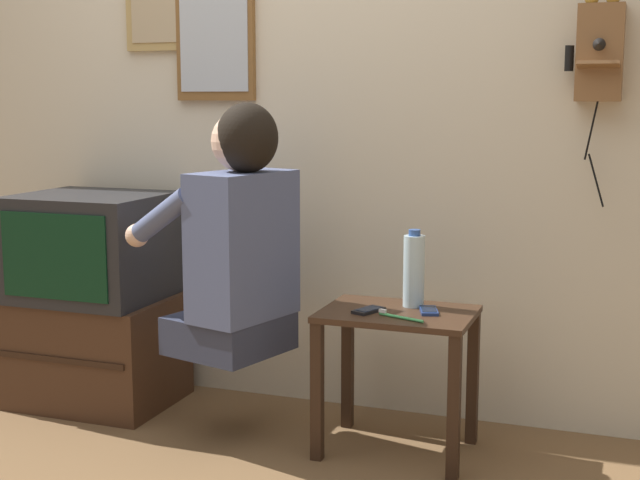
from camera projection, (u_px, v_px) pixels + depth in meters
wall_back at (306, 97)px, 3.62m from camera, size 6.80×0.05×2.55m
side_table at (397, 343)px, 3.18m from camera, size 0.54×0.39×0.52m
person at (237, 237)px, 3.23m from camera, size 0.61×0.53×0.92m
tv_stand at (95, 349)px, 3.75m from camera, size 0.66×0.50×0.45m
television at (92, 246)px, 3.67m from camera, size 0.58×0.52×0.43m
wall_phone_antique at (600, 51)px, 3.13m from camera, size 0.20×0.19×0.76m
wall_mirror at (215, 10)px, 3.66m from camera, size 0.35×0.03×0.73m
cell_phone_held at (369, 310)px, 3.15m from camera, size 0.10×0.14×0.01m
cell_phone_spare at (429, 310)px, 3.14m from camera, size 0.10×0.14×0.01m
water_bottle at (414, 270)px, 3.21m from camera, size 0.08×0.08×0.28m
toothbrush at (398, 316)px, 3.06m from camera, size 0.17×0.07×0.02m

